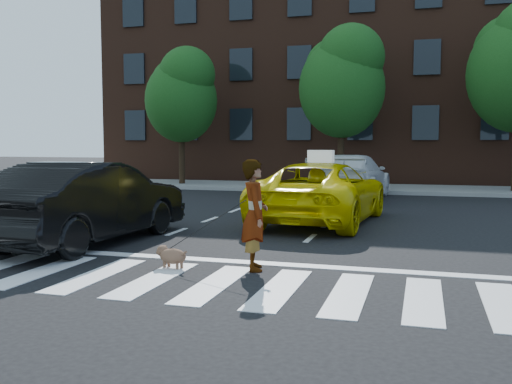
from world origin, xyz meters
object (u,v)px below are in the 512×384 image
tree_left (182,92)px  dog (171,255)px  woman (255,215)px  black_sedan (89,203)px  white_suv (351,177)px  taxi (322,192)px  tree_mid (343,78)px

tree_left → dog: bearing=-67.0°
woman → dog: 1.58m
tree_left → woman: size_ratio=3.54×
black_sedan → woman: bearing=164.2°
white_suv → woman: woman is taller
taxi → tree_left: bearing=-45.5°
tree_mid → dog: 16.84m
white_suv → woman: bearing=93.1°
tree_mid → taxi: size_ratio=1.24×
taxi → dog: bearing=81.0°
taxi → woman: size_ratio=3.11×
woman → dog: (-1.39, -0.28, -0.70)m
tree_mid → taxi: bearing=-85.0°
tree_mid → white_suv: tree_mid is taller
black_sedan → woman: size_ratio=2.83×
taxi → black_sedan: size_ratio=1.10×
dog → taxi: bearing=91.6°
tree_left → taxi: tree_left is taller
tree_mid → white_suv: (0.87, -3.79, -4.02)m
black_sedan → taxi: bearing=-129.2°
black_sedan → white_suv: size_ratio=0.91×
black_sedan → dog: size_ratio=8.04×
tree_left → tree_mid: tree_mid is taller
tree_left → white_suv: 9.87m
tree_left → dog: 18.08m
black_sedan → dog: black_sedan is taller
tree_left → taxi: size_ratio=1.14×
woman → dog: woman is taller
tree_mid → woman: (0.77, -15.90, -3.93)m
dog → black_sedan: bearing=162.4°
tree_left → dog: tree_left is taller
tree_left → white_suv: size_ratio=1.14×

